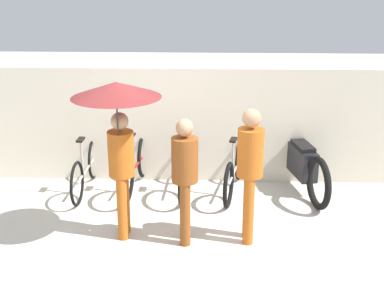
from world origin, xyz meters
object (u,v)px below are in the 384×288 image
object	(u,v)px
pedestrian_leading	(118,116)
pedestrian_trailing	(250,165)
pedestrian_center	(185,172)
parked_bicycle_2	(185,165)
parked_bicycle_0	(86,169)
parked_bicycle_3	(235,170)
parked_bicycle_1	(136,166)
motorcycle	(302,163)

from	to	relation	value
pedestrian_leading	pedestrian_trailing	world-z (taller)	pedestrian_leading
pedestrian_center	pedestrian_trailing	world-z (taller)	pedestrian_trailing
parked_bicycle_2	pedestrian_trailing	xyz separation A→B (m)	(0.86, -1.55, 0.60)
parked_bicycle_0	pedestrian_trailing	size ratio (longest dim) A/B	0.99
parked_bicycle_2	parked_bicycle_3	xyz separation A→B (m)	(0.75, -0.05, -0.05)
pedestrian_leading	pedestrian_trailing	xyz separation A→B (m)	(1.56, 0.03, -0.61)
pedestrian_center	parked_bicycle_1	bearing A→B (deg)	-66.12
parked_bicycle_1	pedestrian_center	world-z (taller)	pedestrian_center
parked_bicycle_2	motorcycle	world-z (taller)	parked_bicycle_2
parked_bicycle_3	pedestrian_leading	bearing A→B (deg)	147.63
pedestrian_center	parked_bicycle_3	bearing A→B (deg)	-116.90
parked_bicycle_1	motorcycle	size ratio (longest dim) A/B	0.88
motorcycle	parked_bicycle_2	bearing A→B (deg)	80.54
parked_bicycle_2	parked_bicycle_3	world-z (taller)	parked_bicycle_2
parked_bicycle_1	pedestrian_leading	distance (m)	2.00
parked_bicycle_2	parked_bicycle_3	bearing A→B (deg)	-92.21
motorcycle	pedestrian_leading	bearing A→B (deg)	111.98
pedestrian_trailing	parked_bicycle_0	bearing A→B (deg)	-29.93
parked_bicycle_1	pedestrian_trailing	size ratio (longest dim) A/B	1.06
parked_bicycle_3	motorcycle	world-z (taller)	parked_bicycle_3
pedestrian_leading	motorcycle	xyz separation A→B (m)	(2.47, 1.65, -1.19)
parked_bicycle_1	pedestrian_trailing	xyz separation A→B (m)	(1.61, -1.54, 0.62)
parked_bicycle_0	parked_bicycle_3	world-z (taller)	parked_bicycle_3
pedestrian_trailing	pedestrian_leading	bearing A→B (deg)	3.17
parked_bicycle_1	parked_bicycle_2	xyz separation A→B (m)	(0.75, 0.01, 0.01)
parked_bicycle_0	pedestrian_trailing	bearing A→B (deg)	-120.70
parked_bicycle_0	parked_bicycle_2	size ratio (longest dim) A/B	0.95
pedestrian_leading	parked_bicycle_1	bearing A→B (deg)	-88.38
parked_bicycle_3	pedestrian_trailing	xyz separation A→B (m)	(0.11, -1.49, 0.65)
parked_bicycle_0	parked_bicycle_1	xyz separation A→B (m)	(0.75, 0.07, 0.03)
pedestrian_center	pedestrian_leading	bearing A→B (deg)	-5.52
parked_bicycle_3	pedestrian_center	size ratio (longest dim) A/B	1.08
motorcycle	parked_bicycle_1	bearing A→B (deg)	80.04
parked_bicycle_1	parked_bicycle_3	xyz separation A→B (m)	(1.50, -0.04, -0.03)
parked_bicycle_0	parked_bicycle_2	xyz separation A→B (m)	(1.50, 0.08, 0.05)
parked_bicycle_0	parked_bicycle_1	world-z (taller)	same
parked_bicycle_0	motorcycle	bearing A→B (deg)	-86.23
pedestrian_trailing	motorcycle	size ratio (longest dim) A/B	0.83
parked_bicycle_1	parked_bicycle_2	size ratio (longest dim) A/B	1.02
parked_bicycle_3	pedestrian_trailing	world-z (taller)	pedestrian_trailing
parked_bicycle_0	pedestrian_leading	distance (m)	2.12
parked_bicycle_1	parked_bicycle_0	bearing A→B (deg)	102.25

